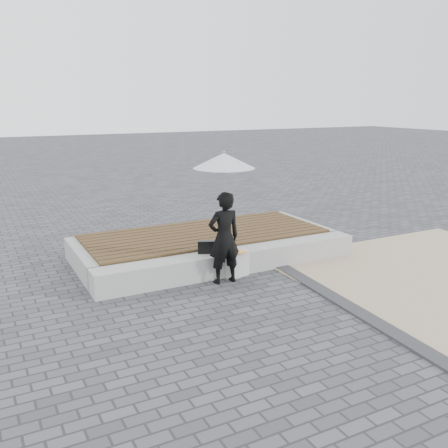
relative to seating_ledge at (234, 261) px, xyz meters
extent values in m
plane|color=#4A4B4F|center=(0.00, -1.60, -0.20)|extent=(80.00, 80.00, 0.00)
cube|color=#313134|center=(0.75, -2.10, -0.18)|extent=(0.61, 5.20, 0.04)
cube|color=#A8A8A3|center=(0.00, 0.00, 0.00)|extent=(5.00, 0.45, 0.40)
cube|color=#A1A19B|center=(0.00, 1.20, 0.00)|extent=(5.00, 2.00, 0.40)
imported|color=black|center=(-0.39, -0.37, 0.57)|extent=(0.56, 0.37, 1.53)
cylinder|color=#ACACB0|center=(-0.39, -0.37, 1.22)|extent=(0.02, 0.02, 0.98)
cone|color=silver|center=(-0.39, -0.37, 1.83)|extent=(0.98, 0.98, 0.24)
sphere|color=#ACACB0|center=(-0.39, -0.37, 1.96)|extent=(0.03, 0.03, 0.03)
cube|color=black|center=(-0.49, 0.06, 0.31)|extent=(0.33, 0.23, 0.22)
cube|color=#B8B7B4|center=(-0.07, -0.22, 0.02)|extent=(0.45, 0.26, 0.45)
cube|color=#D94D2F|center=(-0.07, -0.27, 0.25)|extent=(0.28, 0.21, 0.01)
camera|label=1|loc=(-3.99, -7.27, 2.74)|focal=39.66mm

